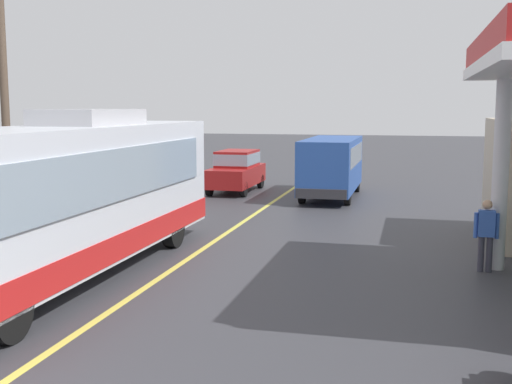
% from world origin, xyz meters
% --- Properties ---
extents(ground, '(120.00, 120.00, 0.00)m').
position_xyz_m(ground, '(0.00, 20.00, 0.00)').
color(ground, '#38383D').
extents(lane_divider_stripe, '(0.16, 50.00, 0.01)m').
position_xyz_m(lane_divider_stripe, '(0.00, 15.00, 0.00)').
color(lane_divider_stripe, '#D8CC4C').
rests_on(lane_divider_stripe, ground).
extents(coach_bus_main, '(2.60, 11.04, 3.69)m').
position_xyz_m(coach_bus_main, '(-1.94, 6.92, 1.72)').
color(coach_bus_main, silver).
rests_on(coach_bus_main, ground).
extents(minibus_opposing_lane, '(2.04, 6.13, 2.44)m').
position_xyz_m(minibus_opposing_lane, '(2.07, 20.75, 1.47)').
color(minibus_opposing_lane, '#264C9E').
rests_on(minibus_opposing_lane, ground).
extents(pedestrian_near_pump, '(0.55, 0.22, 1.66)m').
position_xyz_m(pedestrian_near_pump, '(7.00, 9.53, 0.93)').
color(pedestrian_near_pump, '#33333F').
rests_on(pedestrian_near_pump, ground).
extents(car_trailing_behind_bus, '(1.70, 4.20, 1.82)m').
position_xyz_m(car_trailing_behind_bus, '(-2.23, 21.53, 1.01)').
color(car_trailing_behind_bus, maroon).
rests_on(car_trailing_behind_bus, ground).
extents(utility_pole_roadside, '(1.80, 0.24, 8.07)m').
position_xyz_m(utility_pole_roadside, '(-6.32, 11.00, 4.22)').
color(utility_pole_roadside, brown).
rests_on(utility_pole_roadside, ground).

